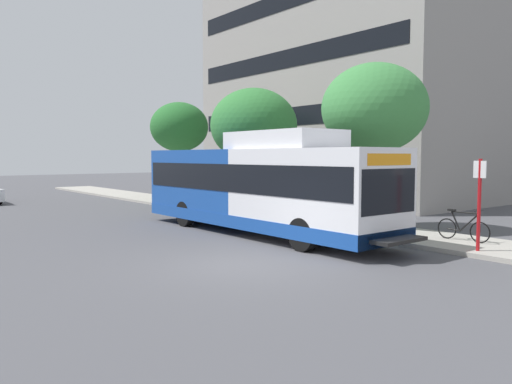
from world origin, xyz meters
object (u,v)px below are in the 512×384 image
object	(u,v)px
bus_stop_sign_pole	(479,198)
transit_bus	(258,187)
street_tree_far_block	(179,127)
street_tree_mid_block	(254,126)
street_tree_near_stop	(374,109)
bicycle_parked	(463,227)

from	to	relation	value
bus_stop_sign_pole	transit_bus	bearing A→B (deg)	107.98
street_tree_far_block	street_tree_mid_block	bearing A→B (deg)	-89.69
street_tree_near_stop	street_tree_far_block	world-z (taller)	street_tree_near_stop
bicycle_parked	street_tree_near_stop	world-z (taller)	street_tree_near_stop
bicycle_parked	street_tree_far_block	size ratio (longest dim) A/B	0.30
bus_stop_sign_pole	street_tree_mid_block	distance (m)	13.08
bus_stop_sign_pole	bicycle_parked	xyz separation A→B (m)	(1.26, 1.15, -1.09)
transit_bus	street_tree_mid_block	size ratio (longest dim) A/B	2.03
transit_bus	street_tree_near_stop	size ratio (longest dim) A/B	1.98
bicycle_parked	transit_bus	bearing A→B (deg)	121.03
street_tree_near_stop	street_tree_mid_block	size ratio (longest dim) A/B	1.02
street_tree_mid_block	street_tree_near_stop	bearing A→B (deg)	-90.82
street_tree_far_block	street_tree_near_stop	bearing A→B (deg)	-90.26
transit_bus	bicycle_parked	size ratio (longest dim) A/B	6.96
bus_stop_sign_pole	street_tree_mid_block	xyz separation A→B (m)	(1.91, 12.66, 2.67)
transit_bus	bicycle_parked	bearing A→B (deg)	-58.97
bus_stop_sign_pole	street_tree_near_stop	distance (m)	6.20
bus_stop_sign_pole	street_tree_near_stop	world-z (taller)	street_tree_near_stop
bus_stop_sign_pole	street_tree_mid_block	bearing A→B (deg)	81.42
street_tree_near_stop	street_tree_mid_block	distance (m)	7.53
bus_stop_sign_pole	street_tree_mid_block	size ratio (longest dim) A/B	0.43
bicycle_parked	street_tree_far_block	world-z (taller)	street_tree_far_block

